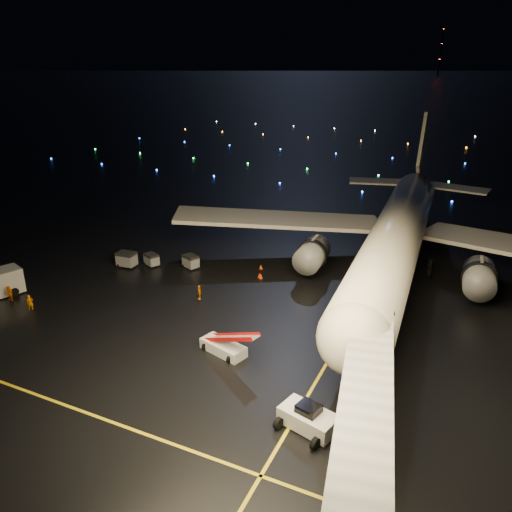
# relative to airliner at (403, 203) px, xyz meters

# --- Properties ---
(ground) EXTENTS (2000.00, 2000.00, 0.00)m
(ground) POSITION_rel_airliner_xyz_m (-13.34, 272.32, -8.18)
(ground) COLOR black
(ground) RESTS_ON ground
(lane_centre) EXTENTS (0.25, 80.00, 0.02)m
(lane_centre) POSITION_rel_airliner_xyz_m (-1.34, -12.68, -8.17)
(lane_centre) COLOR gold
(lane_centre) RESTS_ON ground
(lane_cross) EXTENTS (60.00, 0.25, 0.02)m
(lane_cross) POSITION_rel_airliner_xyz_m (-18.34, -37.68, -8.17)
(lane_cross) COLOR gold
(lane_cross) RESTS_ON ground
(airliner) EXTENTS (60.79, 58.07, 16.36)m
(airliner) POSITION_rel_airliner_xyz_m (0.00, 0.00, 0.00)
(airliner) COLOR beige
(airliner) RESTS_ON ground
(pushback_tug) EXTENTS (4.42, 3.05, 1.91)m
(pushback_tug) POSITION_rel_airliner_xyz_m (-0.17, -32.26, -7.22)
(pushback_tug) COLOR silver
(pushback_tug) RESTS_ON ground
(belt_loader) EXTENTS (6.49, 3.35, 3.04)m
(belt_loader) POSITION_rel_airliner_xyz_m (-10.13, -26.32, -6.66)
(belt_loader) COLOR silver
(belt_loader) RESTS_ON ground
(crew_a) EXTENTS (0.68, 0.72, 1.65)m
(crew_a) POSITION_rel_airliner_xyz_m (-31.91, -27.66, -7.35)
(crew_a) COLOR orange
(crew_a) RESTS_ON ground
(crew_b) EXTENTS (0.82, 0.65, 1.65)m
(crew_b) POSITION_rel_airliner_xyz_m (-35.52, -27.09, -7.35)
(crew_b) COLOR orange
(crew_b) RESTS_ON ground
(crew_c) EXTENTS (0.90, 0.92, 1.56)m
(crew_c) POSITION_rel_airliner_xyz_m (-17.44, -18.21, -7.40)
(crew_c) COLOR orange
(crew_c) RESTS_ON ground
(safety_cone_0) EXTENTS (0.55, 0.55, 0.53)m
(safety_cone_0) POSITION_rel_airliner_xyz_m (-13.72, -10.47, -7.91)
(safety_cone_0) COLOR #F53305
(safety_cone_0) RESTS_ON ground
(safety_cone_1) EXTENTS (0.62, 0.62, 0.53)m
(safety_cone_1) POSITION_rel_airliner_xyz_m (-14.89, -7.87, -7.91)
(safety_cone_1) COLOR #F53305
(safety_cone_1) RESTS_ON ground
(safety_cone_2) EXTENTS (0.65, 0.65, 0.56)m
(safety_cone_2) POSITION_rel_airliner_xyz_m (-13.95, -10.31, -7.90)
(safety_cone_2) COLOR #F53305
(safety_cone_2) RESTS_ON ground
(safety_cone_3) EXTENTS (0.53, 0.53, 0.51)m
(safety_cone_3) POSITION_rel_airliner_xyz_m (-28.55, 7.03, -7.93)
(safety_cone_3) COLOR #F53305
(safety_cone_3) RESTS_ON ground
(radio_mast) EXTENTS (1.80, 1.80, 64.00)m
(radio_mast) POSITION_rel_airliner_xyz_m (-73.34, 712.32, 23.82)
(radio_mast) COLOR black
(radio_mast) RESTS_ON ground
(taxiway_lights) EXTENTS (164.00, 92.00, 0.36)m
(taxiway_lights) POSITION_rel_airliner_xyz_m (-13.34, 78.32, -8.00)
(taxiway_lights) COLOR black
(taxiway_lights) RESTS_ON ground
(baggage_cart_0) EXTENTS (2.29, 1.98, 1.63)m
(baggage_cart_0) POSITION_rel_airliner_xyz_m (-22.87, -11.25, -7.36)
(baggage_cart_0) COLOR gray
(baggage_cart_0) RESTS_ON ground
(baggage_cart_1) EXTENTS (2.16, 1.89, 1.53)m
(baggage_cart_1) POSITION_rel_airliner_xyz_m (-27.68, -12.68, -7.41)
(baggage_cart_1) COLOR gray
(baggage_cart_1) RESTS_ON ground
(baggage_cart_2) EXTENTS (2.33, 1.70, 1.90)m
(baggage_cart_2) POSITION_rel_airliner_xyz_m (-30.25, -14.27, -7.23)
(baggage_cart_2) COLOR gray
(baggage_cart_2) RESTS_ON ground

